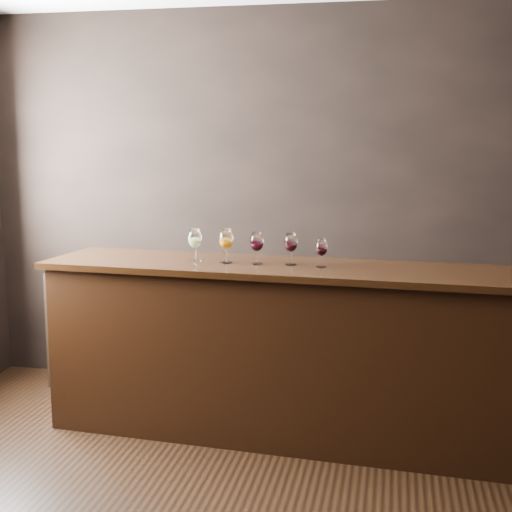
% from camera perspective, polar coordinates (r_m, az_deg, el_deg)
% --- Properties ---
extents(room_shell, '(5.02, 4.52, 2.81)m').
position_cam_1_polar(room_shell, '(3.15, -4.00, 8.68)').
color(room_shell, black).
rests_on(room_shell, ground).
extents(bar_counter, '(3.05, 0.90, 1.05)m').
position_cam_1_polar(bar_counter, '(4.48, 2.74, -7.88)').
color(bar_counter, black).
rests_on(bar_counter, ground).
extents(bar_top, '(3.15, 0.98, 0.04)m').
position_cam_1_polar(bar_top, '(4.35, 2.80, -1.00)').
color(bar_top, black).
rests_on(bar_top, bar_counter).
extents(back_bar_shelf, '(2.42, 0.40, 0.87)m').
position_cam_1_polar(back_bar_shelf, '(5.32, -3.72, -6.16)').
color(back_bar_shelf, black).
rests_on(back_bar_shelf, ground).
extents(glass_white, '(0.09, 0.09, 0.21)m').
position_cam_1_polar(glass_white, '(4.49, -4.91, 1.34)').
color(glass_white, white).
rests_on(glass_white, bar_top).
extents(glass_amber, '(0.09, 0.09, 0.21)m').
position_cam_1_polar(glass_amber, '(4.41, -2.41, 1.29)').
color(glass_amber, white).
rests_on(glass_amber, bar_top).
extents(glass_red_a, '(0.08, 0.08, 0.20)m').
position_cam_1_polar(glass_red_a, '(4.37, 0.07, 1.09)').
color(glass_red_a, white).
rests_on(glass_red_a, bar_top).
extents(glass_red_b, '(0.08, 0.08, 0.20)m').
position_cam_1_polar(glass_red_b, '(4.35, 2.81, 1.03)').
color(glass_red_b, white).
rests_on(glass_red_b, bar_top).
extents(glass_red_c, '(0.07, 0.07, 0.17)m').
position_cam_1_polar(glass_red_c, '(4.28, 5.27, 0.63)').
color(glass_red_c, white).
rests_on(glass_red_c, bar_top).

